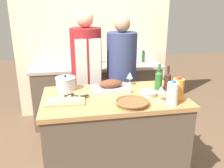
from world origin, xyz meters
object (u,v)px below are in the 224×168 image
at_px(wine_bottle_green, 159,80).
at_px(condiment_bottle_short, 143,57).
at_px(stock_pot, 66,83).
at_px(milk_jug, 172,94).
at_px(wine_bottle_dark, 168,81).
at_px(person_cook_guest, 121,77).
at_px(juice_jug, 178,90).
at_px(knife_paring, 69,96).
at_px(knife_chef, 62,97).
at_px(stand_mixer, 88,56).
at_px(wicker_basket, 132,103).
at_px(cutting_board, 65,101).
at_px(mixing_bowl, 148,93).
at_px(wine_glass_left, 161,90).
at_px(knife_bread, 78,97).
at_px(wine_glass_right, 130,76).
at_px(roasting_pan, 111,87).
at_px(person_cook_aproned, 87,75).
at_px(condiment_bottle_tall, 119,60).

relative_size(wine_bottle_green, condiment_bottle_short, 1.42).
bearing_deg(wine_bottle_green, condiment_bottle_short, 78.94).
xyz_separation_m(stock_pot, milk_jug, (0.88, -0.55, 0.04)).
height_order(wine_bottle_dark, person_cook_guest, person_cook_guest).
xyz_separation_m(juice_jug, knife_paring, (-0.94, 0.22, -0.08)).
xyz_separation_m(wine_bottle_dark, knife_chef, (-1.02, -0.07, -0.08)).
bearing_deg(stand_mixer, wicker_basket, -82.13).
distance_m(juice_jug, condiment_bottle_short, 1.63).
relative_size(cutting_board, mixing_bowl, 2.17).
xyz_separation_m(mixing_bowl, juice_jug, (0.22, -0.15, 0.08)).
bearing_deg(person_cook_guest, mixing_bowl, -67.74).
height_order(wicker_basket, stand_mixer, stand_mixer).
distance_m(juice_jug, milk_jug, 0.13).
bearing_deg(condiment_bottle_short, wine_glass_left, -102.03).
relative_size(wine_glass_left, stand_mixer, 0.46).
relative_size(milk_jug, person_cook_guest, 0.13).
distance_m(mixing_bowl, knife_bread, 0.64).
relative_size(mixing_bowl, wine_bottle_dark, 0.65).
distance_m(mixing_bowl, wine_glass_right, 0.35).
distance_m(stock_pot, wine_glass_left, 0.94).
relative_size(cutting_board, knife_bread, 1.67).
xyz_separation_m(wine_bottle_dark, wine_glass_left, (-0.17, -0.26, 0.01)).
bearing_deg(roasting_pan, stand_mixer, 94.77).
height_order(wine_bottle_green, person_cook_aproned, person_cook_aproned).
bearing_deg(juice_jug, wicker_basket, -175.29).
bearing_deg(milk_jug, person_cook_guest, 102.05).
height_order(cutting_board, knife_paring, knife_paring).
bearing_deg(person_cook_aproned, mixing_bowl, -61.26).
bearing_deg(roasting_pan, wine_bottle_green, -4.13).
xyz_separation_m(juice_jug, person_cook_aproned, (-0.72, 0.95, -0.10)).
relative_size(milk_jug, wine_bottle_dark, 0.88).
distance_m(cutting_board, milk_jug, 0.92).
bearing_deg(wicker_basket, knife_chef, 157.98).
bearing_deg(condiment_bottle_short, knife_chef, -130.19).
height_order(stand_mixer, person_cook_guest, person_cook_guest).
xyz_separation_m(person_cook_aproned, person_cook_guest, (0.42, -0.04, -0.04)).
distance_m(wine_bottle_green, person_cook_guest, 0.68).
distance_m(milk_jug, condiment_bottle_tall, 1.66).
bearing_deg(wine_glass_left, wine_bottle_dark, 57.42).
bearing_deg(knife_bread, wine_glass_right, 28.79).
relative_size(cutting_board, wine_glass_left, 2.46).
bearing_deg(wine_glass_left, wine_bottle_green, 73.61).
height_order(wicker_basket, knife_bread, wicker_basket).
distance_m(wine_glass_right, knife_paring, 0.68).
bearing_deg(wine_bottle_dark, wine_bottle_green, 162.84).
bearing_deg(wine_glass_right, knife_bread, -151.21).
bearing_deg(wine_glass_right, wine_bottle_dark, -33.53).
height_order(wine_bottle_dark, condiment_bottle_tall, wine_bottle_dark).
xyz_separation_m(cutting_board, condiment_bottle_tall, (0.78, 1.44, 0.01)).
xyz_separation_m(cutting_board, juice_jug, (0.98, -0.13, 0.09)).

